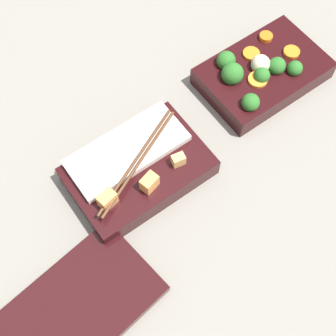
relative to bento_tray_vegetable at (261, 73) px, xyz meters
name	(u,v)px	position (x,y,z in m)	size (l,w,h in m)	color
ground_plane	(199,128)	(0.15, 0.02, -0.02)	(3.00, 3.00, 0.00)	gray
bento_tray_vegetable	(261,73)	(0.00, 0.00, 0.00)	(0.22, 0.14, 0.07)	black
bento_tray_rice	(137,168)	(0.28, 0.03, 0.00)	(0.22, 0.14, 0.06)	black
bento_lid	(82,304)	(0.47, 0.15, -0.01)	(0.21, 0.14, 0.02)	black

